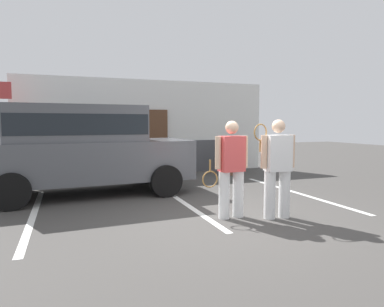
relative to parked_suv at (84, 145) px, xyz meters
The scene contains 9 objects.
ground_plane 3.93m from the parked_suv, 53.92° to the right, with size 40.00×40.00×0.00m, color #423F3D.
parking_stripe_0 2.15m from the parked_suv, 122.56° to the right, with size 0.12×4.40×0.01m, color silver.
parking_stripe_1 2.69m from the parked_suv, 39.25° to the right, with size 0.12×4.40×0.01m, color silver.
parking_stripe_2 5.12m from the parked_suv, 17.95° to the right, with size 0.12×4.40×0.01m, color silver.
house_frontage 3.72m from the parked_suv, 53.29° to the left, with size 8.24×0.40×3.07m.
parked_suv is the anchor object (origin of this frame).
tennis_player_man 3.74m from the parked_suv, 52.11° to the right, with size 0.89×0.28×1.69m.
tennis_player_woman 4.44m from the parked_suv, 46.89° to the right, with size 0.77×0.30×1.72m.
potted_plant_by_porch 4.91m from the parked_suv, 19.60° to the left, with size 0.70×0.70×0.93m.
Camera 1 is at (-2.60, -5.21, 1.65)m, focal length 32.10 mm.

